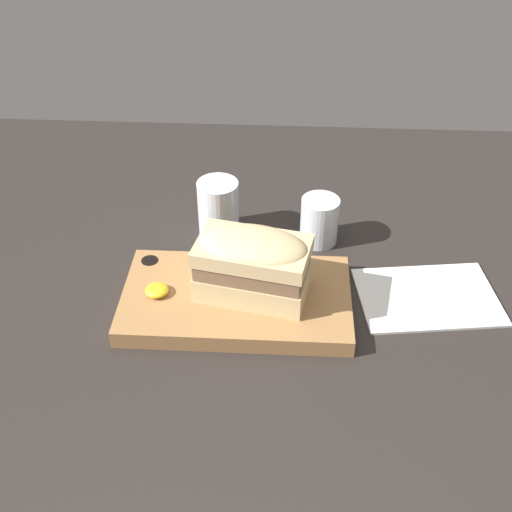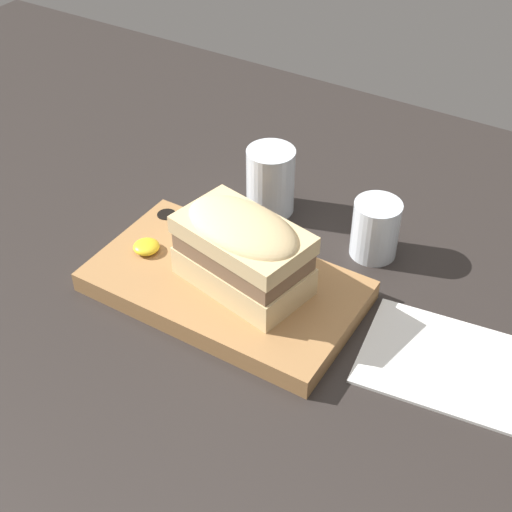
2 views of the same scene
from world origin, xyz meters
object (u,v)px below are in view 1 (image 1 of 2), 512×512
(sandwich, at_px, (253,262))
(water_glass, at_px, (219,211))
(wine_glass, at_px, (319,222))
(napkin, at_px, (427,297))
(serving_board, at_px, (236,299))

(sandwich, xyz_separation_m, water_glass, (-0.07, 0.17, -0.04))
(water_glass, relative_size, wine_glass, 1.22)
(sandwich, xyz_separation_m, napkin, (0.25, 0.03, -0.08))
(serving_board, relative_size, water_glass, 3.42)
(serving_board, bearing_deg, sandwich, 11.06)
(sandwich, bearing_deg, serving_board, -168.94)
(serving_board, xyz_separation_m, napkin, (0.28, 0.03, -0.01))
(serving_board, height_order, sandwich, sandwich)
(water_glass, bearing_deg, sandwich, -69.30)
(sandwich, distance_m, napkin, 0.27)
(wine_glass, xyz_separation_m, napkin, (0.16, -0.13, -0.03))
(napkin, bearing_deg, serving_board, -173.21)
(sandwich, height_order, napkin, sandwich)
(sandwich, relative_size, napkin, 0.77)
(sandwich, bearing_deg, wine_glass, 58.98)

